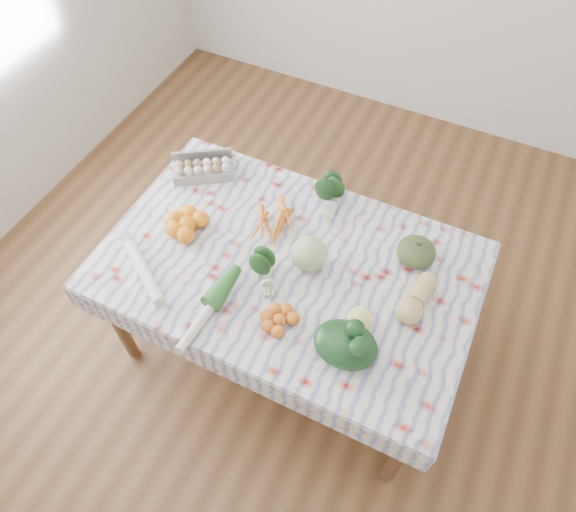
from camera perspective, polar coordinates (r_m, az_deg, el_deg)
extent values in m
plane|color=brown|center=(2.94, 0.00, -9.40)|extent=(4.50, 4.50, 0.00)
cube|color=brown|center=(2.31, 0.00, -1.31)|extent=(1.60, 1.00, 0.04)
cylinder|color=brown|center=(2.73, -18.43, -6.99)|extent=(0.06, 0.06, 0.71)
cylinder|color=brown|center=(2.40, 12.20, -20.82)|extent=(0.06, 0.06, 0.71)
cylinder|color=brown|center=(3.09, -8.89, 5.74)|extent=(0.06, 0.06, 0.71)
cylinder|color=brown|center=(2.80, 17.87, -4.34)|extent=(0.06, 0.06, 0.71)
cube|color=silver|center=(2.29, 0.00, -0.94)|extent=(1.66, 1.06, 0.01)
cube|color=#9B9B96|center=(2.64, -9.40, 9.32)|extent=(0.32, 0.26, 0.08)
cube|color=orange|center=(2.40, -1.58, 3.65)|extent=(0.25, 0.23, 0.04)
ellipsoid|color=#173815|center=(2.46, 5.07, 6.80)|extent=(0.19, 0.17, 0.14)
ellipsoid|color=#3B4E25|center=(2.33, 14.05, 0.46)|extent=(0.23, 0.23, 0.11)
sphere|color=#A6C284|center=(2.22, 2.35, 0.29)|extent=(0.20, 0.20, 0.16)
ellipsoid|color=tan|center=(2.19, 14.12, -4.58)|extent=(0.15, 0.26, 0.11)
cube|color=orange|center=(2.42, -11.12, 3.52)|extent=(0.28, 0.28, 0.09)
ellipsoid|color=#194519|center=(2.20, -2.44, -1.86)|extent=(0.19, 0.19, 0.10)
cube|color=orange|center=(2.11, -0.95, -7.04)|extent=(0.24, 0.24, 0.06)
sphere|color=#EDEE82|center=(2.10, 7.97, -7.00)|extent=(0.13, 0.13, 0.11)
ellipsoid|color=black|center=(2.03, 6.40, -9.73)|extent=(0.27, 0.22, 0.11)
cylinder|color=white|center=(2.32, -15.71, -1.67)|extent=(0.34, 0.25, 0.05)
cylinder|color=silver|center=(2.16, -8.76, -5.92)|extent=(0.07, 0.42, 0.05)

